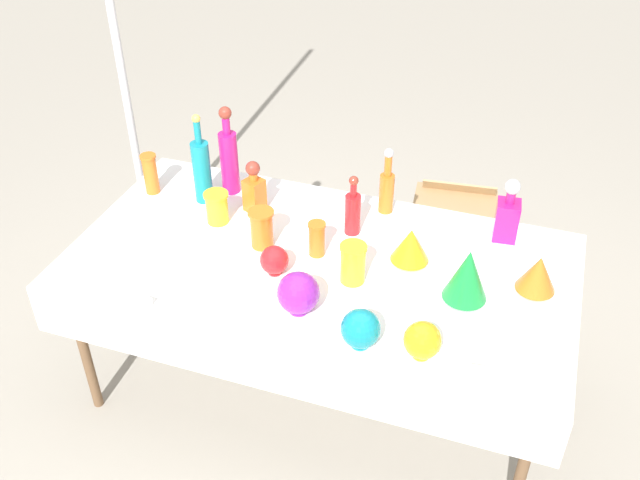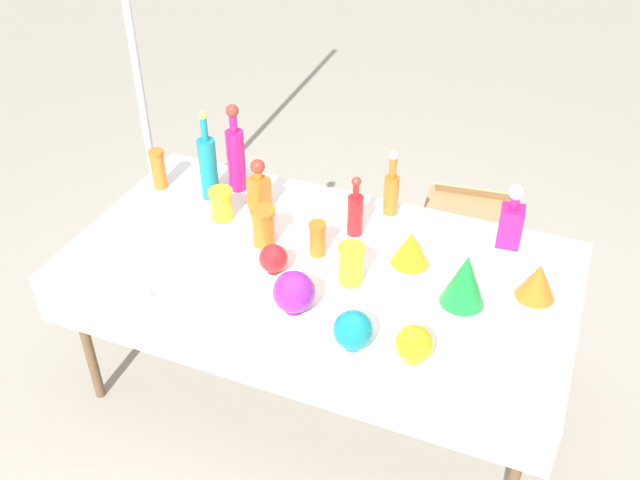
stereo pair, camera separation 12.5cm
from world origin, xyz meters
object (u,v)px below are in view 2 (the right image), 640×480
(fluted_vase_1, at_px, (538,281))
(fluted_vase_0, at_px, (411,248))
(slender_vase_2, at_px, (351,263))
(round_bowl_1, at_px, (414,344))
(tall_bottle_1, at_px, (355,212))
(tall_bottle_0, at_px, (391,189))
(fluted_vase_2, at_px, (465,280))
(round_bowl_2, at_px, (294,292))
(square_decanter_0, at_px, (259,187))
(slender_vase_0, at_px, (317,238))
(slender_vase_3, at_px, (263,226))
(square_decanter_1, at_px, (511,221))
(canopy_pole, at_px, (135,59))
(round_bowl_3, at_px, (353,330))
(round_bowl_0, at_px, (273,258))
(slender_vase_4, at_px, (221,203))
(slender_vase_1, at_px, (158,168))
(tall_bottle_3, at_px, (208,166))
(cardboard_box_behind_left, at_px, (464,228))
(tall_bottle_2, at_px, (236,155))

(fluted_vase_1, bearing_deg, fluted_vase_0, 177.40)
(slender_vase_2, relative_size, round_bowl_1, 1.19)
(tall_bottle_1, bearing_deg, tall_bottle_0, 65.64)
(fluted_vase_2, xyz_separation_m, round_bowl_2, (-0.58, -0.27, -0.03))
(square_decanter_0, xyz_separation_m, slender_vase_0, (0.37, -0.22, -0.03))
(tall_bottle_0, distance_m, fluted_vase_0, 0.38)
(square_decanter_0, bearing_deg, tall_bottle_1, -2.97)
(slender_vase_3, bearing_deg, square_decanter_1, 22.05)
(fluted_vase_0, height_order, canopy_pole, canopy_pole)
(slender_vase_2, bearing_deg, round_bowl_3, -68.88)
(round_bowl_0, bearing_deg, fluted_vase_0, 26.80)
(square_decanter_0, xyz_separation_m, slender_vase_4, (-0.12, -0.14, -0.03))
(tall_bottle_0, distance_m, slender_vase_1, 1.09)
(tall_bottle_0, xyz_separation_m, slender_vase_0, (-0.19, -0.41, -0.04))
(fluted_vase_0, bearing_deg, slender_vase_4, 179.50)
(tall_bottle_0, xyz_separation_m, tall_bottle_1, (-0.09, -0.21, -0.01))
(slender_vase_3, xyz_separation_m, round_bowl_3, (0.56, -0.44, -0.01))
(tall_bottle_3, distance_m, canopy_pole, 0.90)
(tall_bottle_0, bearing_deg, round_bowl_3, -81.20)
(slender_vase_2, bearing_deg, fluted_vase_0, 45.95)
(tall_bottle_1, height_order, canopy_pole, canopy_pole)
(fluted_vase_1, bearing_deg, slender_vase_4, 178.73)
(round_bowl_1, xyz_separation_m, cardboard_box_behind_left, (-0.14, 1.74, -0.69))
(tall_bottle_1, bearing_deg, square_decanter_0, 177.03)
(tall_bottle_1, bearing_deg, round_bowl_3, -70.80)
(fluted_vase_0, bearing_deg, round_bowl_3, -95.88)
(tall_bottle_3, xyz_separation_m, square_decanter_0, (0.25, -0.00, -0.05))
(slender_vase_0, bearing_deg, round_bowl_1, -39.13)
(fluted_vase_1, distance_m, fluted_vase_2, 0.29)
(tall_bottle_2, xyz_separation_m, square_decanter_1, (1.26, 0.03, -0.06))
(tall_bottle_0, distance_m, slender_vase_0, 0.45)
(square_decanter_1, relative_size, slender_vase_3, 1.68)
(slender_vase_3, height_order, fluted_vase_2, fluted_vase_2)
(slender_vase_2, bearing_deg, fluted_vase_2, 4.08)
(tall_bottle_0, xyz_separation_m, round_bowl_0, (-0.31, -0.58, -0.06))
(square_decanter_0, xyz_separation_m, canopy_pole, (-0.96, 0.52, 0.26))
(slender_vase_2, bearing_deg, slender_vase_1, 163.37)
(tall_bottle_0, xyz_separation_m, cardboard_box_behind_left, (0.21, 0.90, -0.74))
(tall_bottle_0, relative_size, slender_vase_4, 2.18)
(tall_bottle_0, distance_m, fluted_vase_1, 0.78)
(tall_bottle_0, bearing_deg, tall_bottle_2, -174.48)
(slender_vase_3, relative_size, fluted_vase_1, 1.07)
(tall_bottle_2, bearing_deg, tall_bottle_1, -12.18)
(canopy_pole, bearing_deg, round_bowl_1, -32.32)
(slender_vase_3, relative_size, slender_vase_4, 1.18)
(slender_vase_1, xyz_separation_m, fluted_vase_0, (1.26, -0.13, -0.02))
(tall_bottle_1, xyz_separation_m, fluted_vase_0, (0.28, -0.12, -0.03))
(slender_vase_4, xyz_separation_m, cardboard_box_behind_left, (0.89, 1.22, -0.70))
(round_bowl_3, bearing_deg, tall_bottle_3, 144.38)
(slender_vase_1, height_order, round_bowl_1, slender_vase_1)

